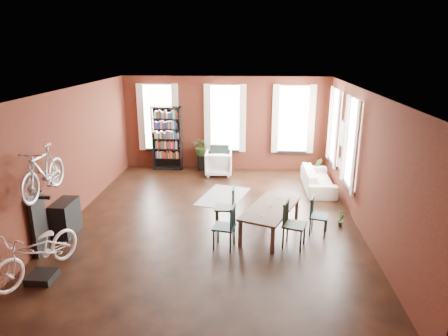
# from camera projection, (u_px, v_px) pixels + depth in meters

# --- Properties ---
(room) EXTENTS (9.00, 9.04, 3.22)m
(room) POSITION_uv_depth(u_px,v_px,m) (224.00, 132.00, 9.80)
(room) COLOR black
(room) RESTS_ON ground
(dining_table) EXTENTS (1.52, 2.10, 0.65)m
(dining_table) POSITION_uv_depth(u_px,v_px,m) (270.00, 220.00, 9.17)
(dining_table) COLOR #4C3C2E
(dining_table) RESTS_ON ground
(dining_chair_a) EXTENTS (0.52, 0.52, 0.97)m
(dining_chair_a) POSITION_uv_depth(u_px,v_px,m) (224.00, 227.00, 8.47)
(dining_chair_a) COLOR #163032
(dining_chair_a) RESTS_ON ground
(dining_chair_b) EXTENTS (0.46, 0.46, 1.00)m
(dining_chair_b) POSITION_uv_depth(u_px,v_px,m) (225.00, 207.00, 9.44)
(dining_chair_b) COLOR #21301C
(dining_chair_b) RESTS_ON ground
(dining_chair_c) EXTENTS (0.59, 0.59, 1.01)m
(dining_chair_c) POSITION_uv_depth(u_px,v_px,m) (294.00, 225.00, 8.51)
(dining_chair_c) COLOR black
(dining_chair_c) RESTS_ON ground
(dining_chair_d) EXTENTS (0.50, 0.50, 0.88)m
(dining_chair_d) POSITION_uv_depth(u_px,v_px,m) (319.00, 216.00, 9.10)
(dining_chair_d) COLOR #1A3939
(dining_chair_d) RESTS_ON ground
(bookshelf) EXTENTS (1.00, 0.32, 2.20)m
(bookshelf) POSITION_uv_depth(u_px,v_px,m) (167.00, 138.00, 13.77)
(bookshelf) COLOR black
(bookshelf) RESTS_ON ground
(white_armchair) EXTENTS (0.89, 0.84, 0.89)m
(white_armchair) POSITION_uv_depth(u_px,v_px,m) (219.00, 162.00, 13.32)
(white_armchair) COLOR white
(white_armchair) RESTS_ON ground
(cream_sofa) EXTENTS (0.61, 2.08, 0.81)m
(cream_sofa) POSITION_uv_depth(u_px,v_px,m) (318.00, 176.00, 12.01)
(cream_sofa) COLOR beige
(cream_sofa) RESTS_ON ground
(striped_rug) EXTENTS (1.56, 2.03, 0.01)m
(striped_rug) POSITION_uv_depth(u_px,v_px,m) (223.00, 196.00, 11.49)
(striped_rug) COLOR black
(striped_rug) RESTS_ON ground
(bike_trainer) EXTENTS (0.47, 0.47, 0.14)m
(bike_trainer) POSITION_uv_depth(u_px,v_px,m) (42.00, 277.00, 7.38)
(bike_trainer) COLOR black
(bike_trainer) RESTS_ON ground
(bike_wall_rack) EXTENTS (0.16, 0.60, 1.30)m
(bike_wall_rack) POSITION_uv_depth(u_px,v_px,m) (39.00, 225.00, 8.18)
(bike_wall_rack) COLOR black
(bike_wall_rack) RESTS_ON ground
(console_table) EXTENTS (0.40, 0.80, 0.80)m
(console_table) POSITION_uv_depth(u_px,v_px,m) (66.00, 218.00, 9.11)
(console_table) COLOR black
(console_table) RESTS_ON ground
(plant_stand) EXTENTS (0.34, 0.34, 0.51)m
(plant_stand) POSITION_uv_depth(u_px,v_px,m) (202.00, 163.00, 13.90)
(plant_stand) COLOR black
(plant_stand) RESTS_ON ground
(plant_by_sofa) EXTENTS (0.48, 0.74, 0.31)m
(plant_by_sofa) POSITION_uv_depth(u_px,v_px,m) (316.00, 174.00, 13.03)
(plant_by_sofa) COLOR #315522
(plant_by_sofa) RESTS_ON ground
(plant_small) EXTENTS (0.48, 0.44, 0.16)m
(plant_small) POSITION_uv_depth(u_px,v_px,m) (340.00, 223.00, 9.59)
(plant_small) COLOR #2E5823
(plant_small) RESTS_ON ground
(bicycle_floor) EXTENTS (0.95, 1.14, 1.85)m
(bicycle_floor) POSITION_uv_depth(u_px,v_px,m) (34.00, 229.00, 7.06)
(bicycle_floor) COLOR silver
(bicycle_floor) RESTS_ON bike_trainer
(bicycle_hung) EXTENTS (0.47, 1.00, 1.66)m
(bicycle_hung) POSITION_uv_depth(u_px,v_px,m) (41.00, 155.00, 7.73)
(bicycle_hung) COLOR #A5A8AD
(bicycle_hung) RESTS_ON bike_wall_rack
(plant_on_stand) EXTENTS (0.77, 0.81, 0.50)m
(plant_on_stand) POSITION_uv_depth(u_px,v_px,m) (201.00, 149.00, 13.75)
(plant_on_stand) COLOR #2E4F1F
(plant_on_stand) RESTS_ON plant_stand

